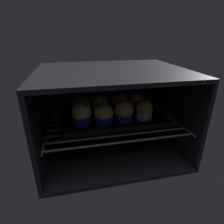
{
  "coord_description": "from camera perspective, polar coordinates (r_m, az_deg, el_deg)",
  "views": [
    {
      "loc": [
        -15.46,
        -49.61,
        48.77
      ],
      "look_at": [
        0.0,
        21.5,
        17.33
      ],
      "focal_mm": 29.47,
      "sensor_mm": 36.0,
      "label": 1
    }
  ],
  "objects": [
    {
      "name": "oven_cavity",
      "position": [
        0.84,
        -0.69,
        1.06
      ],
      "size": [
        59.0,
        47.0,
        37.0
      ],
      "color": "black",
      "rests_on": "ground"
    },
    {
      "name": "oven_rack",
      "position": [
        0.81,
        -0.08,
        -2.27
      ],
      "size": [
        54.8,
        42.0,
        0.8
      ],
      "color": "#51515B",
      "rests_on": "oven_cavity"
    },
    {
      "name": "baking_tray",
      "position": [
        0.8,
        0.0,
        -1.73
      ],
      "size": [
        42.56,
        25.59,
        2.2
      ],
      "color": "black",
      "rests_on": "oven_rack"
    },
    {
      "name": "muffin_row0_col0",
      "position": [
        0.73,
        -9.38,
        -0.59
      ],
      "size": [
        7.83,
        7.83,
        9.0
      ],
      "color": "#1928B7",
      "rests_on": "baking_tray"
    },
    {
      "name": "muffin_row0_col1",
      "position": [
        0.74,
        -2.56,
        -0.57
      ],
      "size": [
        7.74,
        7.74,
        8.18
      ],
      "color": "#1928B7",
      "rests_on": "baking_tray"
    },
    {
      "name": "muffin_row0_col2",
      "position": [
        0.75,
        3.76,
        0.16
      ],
      "size": [
        7.91,
        7.91,
        8.7
      ],
      "color": "#1928B7",
      "rests_on": "baking_tray"
    },
    {
      "name": "muffin_row0_col3",
      "position": [
        0.79,
        9.91,
        0.64
      ],
      "size": [
        7.49,
        7.49,
        8.01
      ],
      "color": "silver",
      "rests_on": "baking_tray"
    },
    {
      "name": "muffin_row1_col0",
      "position": [
        0.81,
        -9.42,
        1.44
      ],
      "size": [
        7.35,
        7.35,
        8.23
      ],
      "color": "#1928B7",
      "rests_on": "baking_tray"
    },
    {
      "name": "muffin_row1_col1",
      "position": [
        0.81,
        -3.76,
        1.95
      ],
      "size": [
        7.19,
        7.19,
        8.91
      ],
      "color": "red",
      "rests_on": "baking_tray"
    },
    {
      "name": "muffin_row1_col2",
      "position": [
        0.83,
        2.38,
        2.45
      ],
      "size": [
        7.67,
        7.67,
        8.6
      ],
      "color": "red",
      "rests_on": "baking_tray"
    },
    {
      "name": "muffin_row1_col3",
      "position": [
        0.86,
        7.66,
        2.77
      ],
      "size": [
        7.19,
        7.19,
        8.13
      ],
      "color": "#1928B7",
      "rests_on": "baking_tray"
    }
  ]
}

